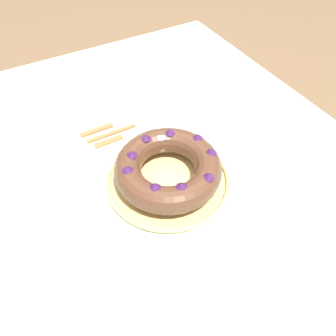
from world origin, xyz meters
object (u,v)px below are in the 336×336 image
fork (125,129)px  serving_dish (168,179)px  serving_knife (111,125)px  bundt_cake (168,168)px  cake_knife (121,137)px

fork → serving_dish: bearing=7.0°
fork → serving_knife: size_ratio=0.94×
fork → serving_knife: serving_knife is taller
serving_dish → serving_knife: bearing=-170.8°
serving_dish → bundt_cake: (0.00, 0.00, 0.04)m
fork → bundt_cake: bearing=7.0°
bundt_cake → cake_knife: bundt_cake is taller
serving_knife → cake_knife: size_ratio=1.17×
serving_dish → cake_knife: bearing=-169.6°
serving_dish → bundt_cake: bearing=76.5°
fork → cake_knife: (0.03, -0.03, 0.00)m
serving_dish → fork: bearing=-177.0°
fork → serving_knife: bearing=-133.3°
bundt_cake → cake_knife: 0.21m
cake_knife → serving_dish: bearing=10.6°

